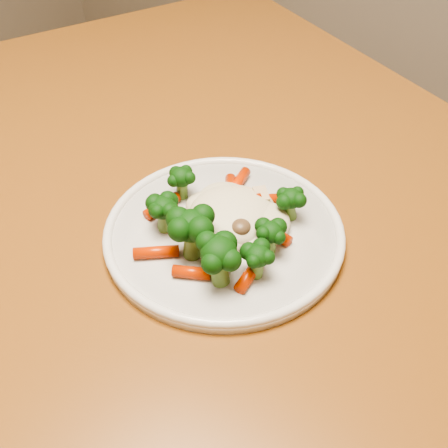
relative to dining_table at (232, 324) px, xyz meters
The scene contains 3 objects.
dining_table is the anchor object (origin of this frame).
plate 0.11m from the dining_table, 138.22° to the left, with size 0.25×0.25×0.01m, color white.
meal 0.13m from the dining_table, 146.76° to the left, with size 0.17×0.18×0.05m.
Camera 1 is at (0.57, -0.21, 1.16)m, focal length 45.00 mm.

